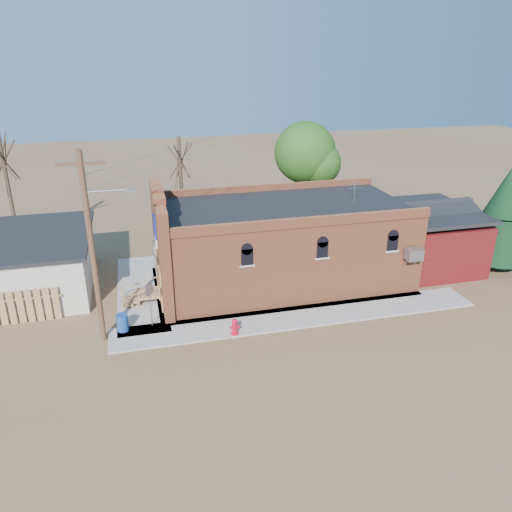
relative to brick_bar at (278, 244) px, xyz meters
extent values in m
plane|color=brown|center=(-1.64, -5.49, -2.34)|extent=(120.00, 120.00, 0.00)
cube|color=#9E9991|center=(-0.14, -4.59, -2.30)|extent=(19.00, 2.20, 0.08)
cube|color=#9E9991|center=(-7.94, 0.51, -2.30)|extent=(2.60, 10.00, 0.08)
cube|color=#B65B37|center=(0.36, 0.01, -0.09)|extent=(14.00, 7.00, 4.50)
cube|color=black|center=(0.36, 0.01, 2.21)|extent=(13.80, 6.80, 0.12)
cube|color=#B65B37|center=(-6.64, 0.01, 0.56)|extent=(0.50, 7.40, 5.80)
cube|color=navy|center=(-6.94, -1.19, 1.66)|extent=(0.08, 1.10, 1.56)
cube|color=gray|center=(6.46, -3.94, 0.26)|extent=(0.85, 0.65, 0.60)
cube|color=#520E0E|center=(9.86, 0.01, -0.74)|extent=(5.00, 6.00, 3.20)
cylinder|color=#4B2F1E|center=(-9.84, -4.29, 2.16)|extent=(0.26, 0.26, 9.00)
cube|color=#4B2F1E|center=(-9.84, -4.29, 6.06)|extent=(2.00, 0.12, 0.12)
cylinder|color=gray|center=(-8.94, -4.29, 4.86)|extent=(1.80, 0.08, 0.08)
cube|color=gray|center=(-7.94, -4.29, 4.81)|extent=(0.45, 0.22, 0.14)
cylinder|color=brown|center=(-4.64, 7.51, 1.41)|extent=(0.24, 0.24, 7.50)
cylinder|color=brown|center=(-15.64, 8.51, 1.66)|extent=(0.24, 0.24, 8.00)
cylinder|color=brown|center=(4.36, 8.01, 0.81)|extent=(0.28, 0.28, 6.30)
sphere|color=#274B15|center=(4.36, 8.01, 3.61)|extent=(4.40, 4.40, 4.40)
cylinder|color=brown|center=(13.86, -1.49, -1.74)|extent=(0.30, 0.30, 1.20)
cone|color=black|center=(13.86, -1.49, 1.06)|extent=(3.60, 3.60, 5.50)
cone|color=black|center=(13.86, -1.49, 2.66)|extent=(2.41, 2.41, 3.00)
cylinder|color=red|center=(-3.73, -5.49, -2.23)|extent=(0.45, 0.45, 0.07)
cylinder|color=red|center=(-3.73, -5.49, -1.88)|extent=(0.31, 0.31, 0.63)
sphere|color=red|center=(-3.73, -5.49, -1.55)|extent=(0.25, 0.25, 0.25)
cylinder|color=red|center=(-3.73, -5.65, -1.87)|extent=(0.15, 0.16, 0.11)
cylinder|color=red|center=(-3.89, -5.49, -1.87)|extent=(0.16, 0.15, 0.11)
cylinder|color=red|center=(-3.57, -5.49, -1.87)|extent=(0.16, 0.15, 0.11)
cylinder|color=gray|center=(-7.54, -3.69, -1.23)|extent=(0.07, 0.07, 2.06)
cylinder|color=gray|center=(-7.54, -3.71, -0.29)|extent=(0.45, 0.46, 0.62)
cylinder|color=#A4090B|center=(-7.54, -3.68, -0.29)|extent=(0.45, 0.46, 0.62)
cylinder|color=navy|center=(-8.94, -3.82, -1.83)|extent=(0.60, 0.60, 0.86)
camera|label=1|loc=(-7.82, -25.86, 10.40)|focal=35.00mm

